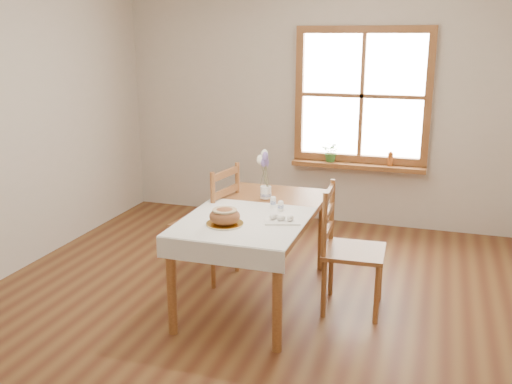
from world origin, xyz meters
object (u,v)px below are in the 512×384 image
Objects in this scene: dining_table at (256,220)px; bread_plate at (225,224)px; chair_right at (354,250)px; flower_vase at (266,193)px; chair_left at (205,221)px.

bread_plate is (-0.10, -0.44, 0.10)m from dining_table.
chair_right reaches higher than flower_vase.
flower_vase is at bearing 68.04° from chair_right.
flower_vase is (-0.80, 0.28, 0.31)m from chair_right.
dining_table is at bearing 90.87° from chair_right.
dining_table is 1.62× the size of chair_right.
dining_table is 0.66m from chair_left.
chair_right is at bearing 3.63° from dining_table.
chair_left reaches higher than dining_table.
bread_plate is at bearing 42.57° from chair_left.
chair_right is 9.59× the size of flower_vase.
dining_table is at bearing 77.57° from bread_plate.
chair_right is 0.90m from flower_vase.
dining_table is 1.57× the size of chair_left.
flower_vase is at bearing 84.30° from bread_plate.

